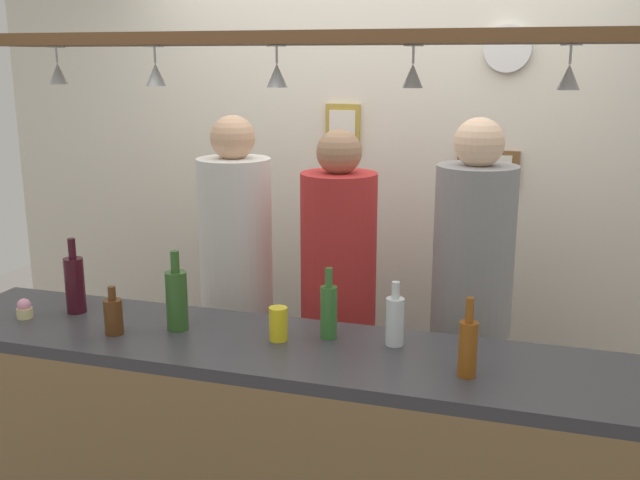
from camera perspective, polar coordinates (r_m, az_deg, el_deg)
back_wall at (r=3.89m, az=4.41°, el=3.65°), size 4.40×0.06×2.60m
bar_counter at (r=2.64m, az=-4.07°, el=-15.81°), size 2.70×0.55×1.01m
overhead_glass_rack at (r=2.49m, az=-2.85°, el=15.26°), size 2.20×0.36×0.04m
hanging_wineglass_far_left at (r=2.90m, az=-19.55°, el=12.09°), size 0.07×0.07×0.13m
hanging_wineglass_left at (r=2.61m, az=-12.55°, el=12.44°), size 0.07×0.07×0.13m
hanging_wineglass_center_left at (r=2.45m, az=-3.34°, el=12.66°), size 0.07×0.07×0.13m
hanging_wineglass_center at (r=2.42m, az=7.17°, el=12.56°), size 0.07×0.07×0.13m
hanging_wineglass_center_right at (r=2.36m, az=18.64°, el=11.94°), size 0.07×0.07×0.13m
person_left_white_patterned_shirt at (r=3.49m, az=-6.48°, el=-1.77°), size 0.34×0.34×1.74m
person_middle_red_shirt at (r=3.33m, az=1.42°, el=-3.01°), size 0.34×0.34×1.69m
person_right_grey_shirt at (r=3.22m, az=11.65°, el=-3.14°), size 0.34×0.34×1.76m
bottle_beer_amber_tall at (r=2.38m, az=11.33°, el=-8.04°), size 0.06×0.06×0.26m
bottle_wine_dark_red at (r=3.06m, az=-18.38°, el=-3.20°), size 0.08×0.08×0.30m
bottle_champagne_green at (r=2.77m, az=-10.99°, el=-4.46°), size 0.08×0.08×0.30m
bottle_beer_green_import at (r=2.65m, az=0.68°, el=-5.42°), size 0.06×0.06×0.26m
bottle_beer_brown_stubby at (r=2.79m, az=-15.64°, el=-5.62°), size 0.07×0.07×0.18m
bottle_soda_clear at (r=2.60m, az=5.79°, el=-6.13°), size 0.06×0.06×0.23m
drink_can at (r=2.64m, az=-3.23°, el=-6.46°), size 0.07×0.07×0.12m
cupcake at (r=3.08m, az=-21.84°, el=-4.96°), size 0.06×0.06×0.08m
picture_frame_lower_pair at (r=3.74m, az=12.81°, el=5.40°), size 0.30×0.02×0.18m
picture_frame_crest at (r=3.85m, az=1.76°, el=8.51°), size 0.18×0.02×0.26m
wall_clock at (r=3.69m, az=14.26°, el=14.11°), size 0.22×0.03×0.22m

